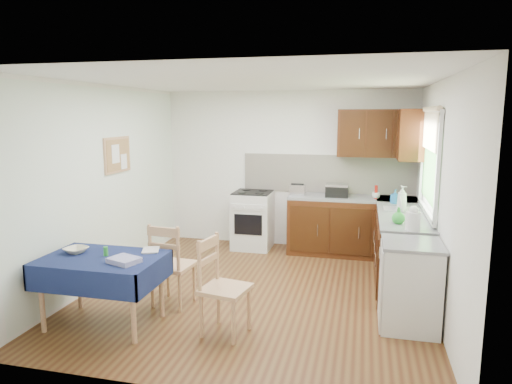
% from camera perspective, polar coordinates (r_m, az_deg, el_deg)
% --- Properties ---
extents(floor, '(4.20, 4.20, 0.00)m').
position_cam_1_polar(floor, '(5.68, 0.17, -12.33)').
color(floor, '#4C2814').
rests_on(floor, ground).
extents(ceiling, '(4.00, 4.20, 0.02)m').
position_cam_1_polar(ceiling, '(5.28, 0.19, 13.73)').
color(ceiling, white).
rests_on(ceiling, wall_back).
extents(wall_back, '(4.00, 0.02, 2.50)m').
position_cam_1_polar(wall_back, '(7.37, 3.93, 2.83)').
color(wall_back, white).
rests_on(wall_back, ground).
extents(wall_front, '(4.00, 0.02, 2.50)m').
position_cam_1_polar(wall_front, '(3.37, -8.07, -5.51)').
color(wall_front, white).
rests_on(wall_front, ground).
extents(wall_left, '(0.02, 4.20, 2.50)m').
position_cam_1_polar(wall_left, '(6.11, -18.41, 0.92)').
color(wall_left, white).
rests_on(wall_left, ground).
extents(wall_right, '(0.02, 4.20, 2.50)m').
position_cam_1_polar(wall_right, '(5.26, 21.91, -0.63)').
color(wall_right, white).
rests_on(wall_right, ground).
extents(base_cabinets, '(1.90, 2.30, 0.86)m').
position_cam_1_polar(base_cabinets, '(6.60, 14.35, -5.52)').
color(base_cabinets, black).
rests_on(base_cabinets, ground).
extents(worktop_back, '(1.90, 0.60, 0.04)m').
position_cam_1_polar(worktop_back, '(7.04, 11.94, -0.74)').
color(worktop_back, slate).
rests_on(worktop_back, base_cabinets).
extents(worktop_right, '(0.60, 1.70, 0.04)m').
position_cam_1_polar(worktop_right, '(5.93, 17.92, -2.95)').
color(worktop_right, slate).
rests_on(worktop_right, base_cabinets).
extents(worktop_corner, '(0.60, 0.60, 0.04)m').
position_cam_1_polar(worktop_corner, '(7.05, 17.23, -0.94)').
color(worktop_corner, slate).
rests_on(worktop_corner, base_cabinets).
extents(splashback, '(2.70, 0.02, 0.60)m').
position_cam_1_polar(splashback, '(7.29, 8.95, 2.26)').
color(splashback, white).
rests_on(splashback, wall_back).
extents(upper_cabinets, '(1.20, 0.85, 0.70)m').
position_cam_1_polar(upper_cabinets, '(6.94, 16.18, 7.01)').
color(upper_cabinets, black).
rests_on(upper_cabinets, wall_back).
extents(stove, '(0.60, 0.61, 0.92)m').
position_cam_1_polar(stove, '(7.32, -0.41, -3.49)').
color(stove, silver).
rests_on(stove, ground).
extents(window, '(0.04, 1.48, 1.26)m').
position_cam_1_polar(window, '(5.89, 20.91, 4.41)').
color(window, '#295523').
rests_on(window, wall_right).
extents(fridge, '(0.58, 0.60, 0.89)m').
position_cam_1_polar(fridge, '(4.90, 18.71, -10.98)').
color(fridge, silver).
rests_on(fridge, ground).
extents(corkboard, '(0.04, 0.62, 0.47)m').
position_cam_1_polar(corkboard, '(6.31, -16.92, 4.46)').
color(corkboard, '#AD7D56').
rests_on(corkboard, wall_left).
extents(dining_table, '(1.18, 0.80, 0.72)m').
position_cam_1_polar(dining_table, '(4.90, -18.67, -8.87)').
color(dining_table, '#0F173C').
rests_on(dining_table, ground).
extents(chair_far, '(0.47, 0.47, 0.96)m').
position_cam_1_polar(chair_far, '(5.20, -10.61, -8.64)').
color(chair_far, '#AD7D56').
rests_on(chair_far, ground).
extents(chair_near, '(0.50, 0.50, 0.96)m').
position_cam_1_polar(chair_near, '(4.53, -4.41, -11.29)').
color(chair_near, '#AD7D56').
rests_on(chair_near, ground).
extents(toaster, '(0.23, 0.14, 0.18)m').
position_cam_1_polar(toaster, '(7.05, 5.21, 0.29)').
color(toaster, silver).
rests_on(toaster, worktop_back).
extents(sandwich_press, '(0.33, 0.29, 0.20)m').
position_cam_1_polar(sandwich_press, '(6.99, 10.10, 0.22)').
color(sandwich_press, black).
rests_on(sandwich_press, worktop_back).
extents(sauce_bottle, '(0.05, 0.05, 0.20)m').
position_cam_1_polar(sauce_bottle, '(6.92, 14.78, -0.01)').
color(sauce_bottle, '#B3160E').
rests_on(sauce_bottle, worktop_back).
extents(yellow_packet, '(0.13, 0.10, 0.16)m').
position_cam_1_polar(yellow_packet, '(7.16, 10.91, 0.27)').
color(yellow_packet, yellow).
rests_on(yellow_packet, worktop_back).
extents(dish_rack, '(0.43, 0.33, 0.20)m').
position_cam_1_polar(dish_rack, '(6.20, 17.62, -1.96)').
color(dish_rack, '#949499').
rests_on(dish_rack, worktop_right).
extents(kettle, '(0.16, 0.16, 0.27)m').
position_cam_1_polar(kettle, '(5.17, 19.05, -3.24)').
color(kettle, silver).
rests_on(kettle, worktop_right).
extents(cup, '(0.14, 0.14, 0.09)m').
position_cam_1_polar(cup, '(6.95, 14.77, -0.42)').
color(cup, silver).
rests_on(cup, worktop_back).
extents(soap_bottle_a, '(0.18, 0.18, 0.33)m').
position_cam_1_polar(soap_bottle_a, '(6.14, 17.78, -0.77)').
color(soap_bottle_a, silver).
rests_on(soap_bottle_a, worktop_right).
extents(soap_bottle_b, '(0.12, 0.13, 0.20)m').
position_cam_1_polar(soap_bottle_b, '(6.63, 16.97, -0.54)').
color(soap_bottle_b, '#1D66AC').
rests_on(soap_bottle_b, worktop_right).
extents(soap_bottle_c, '(0.17, 0.17, 0.19)m').
position_cam_1_polar(soap_bottle_c, '(5.42, 17.39, -2.83)').
color(soap_bottle_c, green).
rests_on(soap_bottle_c, worktop_right).
extents(plate_bowl, '(0.27, 0.27, 0.06)m').
position_cam_1_polar(plate_bowl, '(5.10, -21.58, -6.77)').
color(plate_bowl, beige).
rests_on(plate_bowl, dining_table).
extents(book, '(0.24, 0.27, 0.02)m').
position_cam_1_polar(book, '(4.95, -13.99, -7.09)').
color(book, white).
rests_on(book, dining_table).
extents(spice_jar, '(0.05, 0.05, 0.09)m').
position_cam_1_polar(spice_jar, '(4.88, -18.27, -7.06)').
color(spice_jar, '#278F2E').
rests_on(spice_jar, dining_table).
extents(tea_towel, '(0.34, 0.30, 0.05)m').
position_cam_1_polar(tea_towel, '(4.62, -16.15, -8.19)').
color(tea_towel, navy).
rests_on(tea_towel, dining_table).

